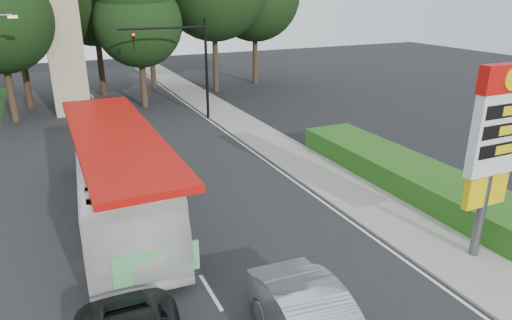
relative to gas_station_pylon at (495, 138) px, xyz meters
name	(u,v)px	position (x,y,z in m)	size (l,w,h in m)	color
road_surface	(152,196)	(-9.20, 10.01, -4.44)	(14.00, 80.00, 0.02)	black
sidewalk_right	(309,167)	(-0.70, 10.01, -4.39)	(3.00, 80.00, 0.12)	gray
hedge	(406,174)	(2.30, 6.01, -3.85)	(3.00, 14.00, 1.20)	#225316
gas_station_pylon	(495,138)	(0.00, 0.00, 0.00)	(2.10, 0.45, 6.85)	#59595E
traffic_signal_mast	(188,56)	(-3.52, 22.00, 0.22)	(6.10, 0.35, 7.20)	black
monument	(64,46)	(-11.20, 28.01, 0.66)	(3.00, 3.00, 10.05)	#9D8D6F
tree_monument_right	(137,4)	(-5.70, 27.51, 3.56)	(6.72, 6.72, 13.20)	#2D2116
transit_bus	(119,174)	(-10.73, 8.72, -2.63)	(3.06, 13.08, 3.64)	white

